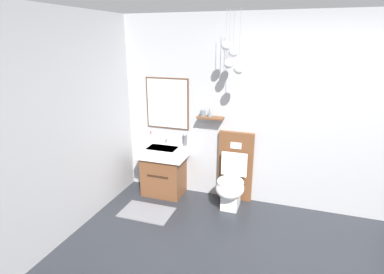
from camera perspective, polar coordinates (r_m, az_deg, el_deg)
The scene contains 8 objects.
wall_back at distance 4.22m, azimuth 21.62°, elevation 3.44°, with size 5.50×0.55×2.53m.
wall_left at distance 3.48m, azimuth -26.51°, elevation -0.07°, with size 0.12×3.72×2.53m, color #A8A8AA.
bath_mat at distance 4.31m, azimuth -8.28°, elevation -13.43°, with size 0.68×0.44×0.01m, color slate.
vanity_sink_left at distance 4.61m, azimuth -5.19°, elevation -5.83°, with size 0.68×0.48×0.72m.
tap_on_left_sink at distance 4.61m, azimuth -4.47°, elevation -0.37°, with size 0.03×0.13×0.11m.
toilet at distance 4.33m, azimuth 7.43°, elevation -7.68°, with size 0.48×0.63×1.00m.
toothbrush_cup at distance 4.71m, azimuth -7.44°, elevation -0.29°, with size 0.07×0.07×0.20m.
soap_dispenser at distance 4.51m, azimuth -1.31°, elevation -0.58°, with size 0.06×0.06×0.19m.
Camera 1 is at (-0.27, -2.31, 2.21)m, focal length 29.21 mm.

